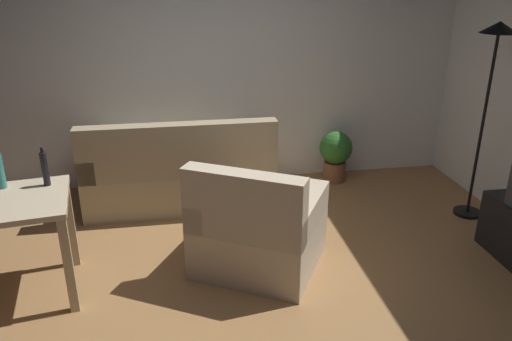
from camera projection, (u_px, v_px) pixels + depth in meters
name	position (u px, v px, depth m)	size (l,w,h in m)	color
ground_plane	(254.00, 290.00, 3.74)	(5.20, 4.40, 0.02)	#9E7042
wall_rear	(220.00, 58.00, 5.25)	(5.20, 0.10, 2.70)	white
couch	(180.00, 175.00, 5.00)	(1.83, 0.84, 0.92)	tan
torchiere_lamp	(492.00, 68.00, 4.37)	(0.32, 0.32, 1.81)	black
potted_plant	(336.00, 153.00, 5.54)	(0.36, 0.36, 0.57)	brown
armchair	(257.00, 231.00, 3.91)	(1.20, 1.17, 0.92)	beige
bottle_dark	(45.00, 169.00, 3.60)	(0.05, 0.05, 0.29)	black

